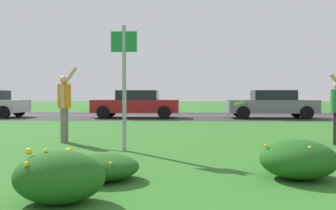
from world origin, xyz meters
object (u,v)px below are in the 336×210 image
at_px(frisbee_lime, 239,103).
at_px(car_gray_center_left, 272,104).
at_px(person_thrower_orange_shirt, 64,102).
at_px(car_red_center_right, 136,104).
at_px(sign_post_near_path, 124,75).

distance_m(frisbee_lime, car_gray_center_left, 11.00).
relative_size(person_thrower_orange_shirt, car_red_center_right, 0.43).
height_order(sign_post_near_path, frisbee_lime, sign_post_near_path).
distance_m(person_thrower_orange_shirt, frisbee_lime, 4.43).
bearing_deg(car_gray_center_left, sign_post_near_path, -115.46).
xyz_separation_m(frisbee_lime, car_red_center_right, (-4.00, 10.57, -0.27)).
distance_m(sign_post_near_path, car_red_center_right, 12.09).
bearing_deg(car_gray_center_left, car_red_center_right, 180.00).
bearing_deg(person_thrower_orange_shirt, sign_post_near_path, -38.07).
distance_m(car_gray_center_left, car_red_center_right, 7.04).
xyz_separation_m(car_gray_center_left, car_red_center_right, (-7.04, 0.00, 0.00)).
relative_size(sign_post_near_path, person_thrower_orange_shirt, 1.39).
bearing_deg(sign_post_near_path, car_red_center_right, 96.38).
height_order(frisbee_lime, car_red_center_right, car_red_center_right).
xyz_separation_m(sign_post_near_path, car_gray_center_left, (5.70, 11.98, -0.90)).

